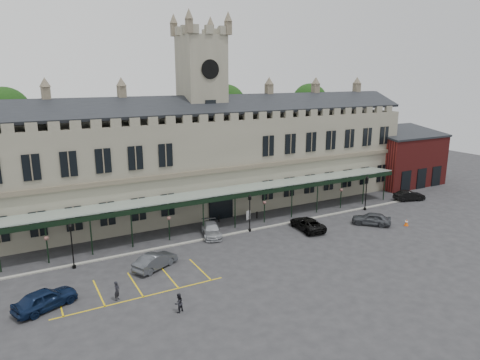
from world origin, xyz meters
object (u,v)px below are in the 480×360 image
traffic_cone (406,223)px  car_right_a (371,219)px  person_a (117,291)px  car_left_a (45,299)px  lamp_post_left (72,242)px  station_building (204,161)px  car_left_b (155,261)px  clock_tower (202,109)px  car_right_b (409,196)px  sign_board (248,215)px  lamp_post_mid (250,210)px  lamp_post_right (366,190)px  person_b (179,303)px  car_taxi (211,230)px  car_van (307,224)px

traffic_cone → car_right_a: size_ratio=0.17×
person_a → car_left_a: bearing=114.7°
lamp_post_left → car_left_a: bearing=-114.6°
station_building → car_left_b: (-11.50, -14.70, -5.73)m
clock_tower → lamp_post_left: 23.70m
car_right_a → person_a: size_ratio=2.78×
car_left_b → car_right_b: bearing=-111.0°
station_building → sign_board: size_ratio=51.32×
car_left_a → car_right_b: car_left_a is taller
lamp_post_mid → lamp_post_right: (17.37, -0.39, 0.16)m
sign_board → person_b: person_b is taller
car_taxi → person_b: bearing=-106.8°
lamp_post_left → lamp_post_right: 36.36m
traffic_cone → person_b: 30.80m
car_left_b → clock_tower: bearing=-64.8°
traffic_cone → sign_board: bearing=144.5°
lamp_post_mid → car_left_b: lamp_post_mid is taller
person_b → station_building: bearing=-142.0°
car_right_a → car_right_b: 13.24m
sign_board → person_b: 21.94m
traffic_cone → car_left_a: (-39.09, 0.35, 0.43)m
car_taxi → sign_board: bearing=40.5°
car_van → car_left_a: bearing=14.1°
car_taxi → traffic_cone: bearing=-3.7°
clock_tower → car_right_b: 31.59m
car_left_b → car_taxi: 9.47m
lamp_post_mid → person_b: size_ratio=2.89×
sign_board → car_right_b: (24.17, -3.74, 0.14)m
car_taxi → person_b: person_b is taller
car_taxi → car_right_b: 30.49m
traffic_cone → car_right_a: bearing=146.6°
car_right_a → person_b: 27.95m
car_left_a → person_b: car_left_a is taller
car_taxi → car_right_b: bearing=15.1°
clock_tower → car_right_b: (26.99, -10.75, -12.40)m
car_right_a → person_a: bearing=-36.7°
station_building → car_left_a: 27.89m
lamp_post_right → lamp_post_mid: bearing=178.7°
car_left_b → sign_board: bearing=-88.4°
clock_tower → car_left_a: 30.00m
car_left_b → person_b: 8.15m
person_a → lamp_post_mid: bearing=-24.3°
car_left_a → car_right_b: 48.47m
lamp_post_left → traffic_cone: (36.17, -6.74, -2.22)m
sign_board → car_van: (4.18, -6.31, 0.14)m
traffic_cone → car_van: size_ratio=0.15×
car_left_b → lamp_post_left: bearing=34.1°
lamp_post_mid → car_taxi: lamp_post_mid is taller
lamp_post_mid → car_left_a: (-21.92, -6.94, -1.79)m
clock_tower → lamp_post_mid: (0.92, -10.61, -10.51)m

